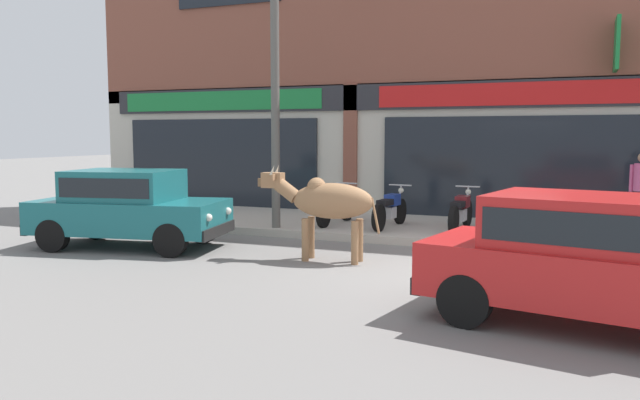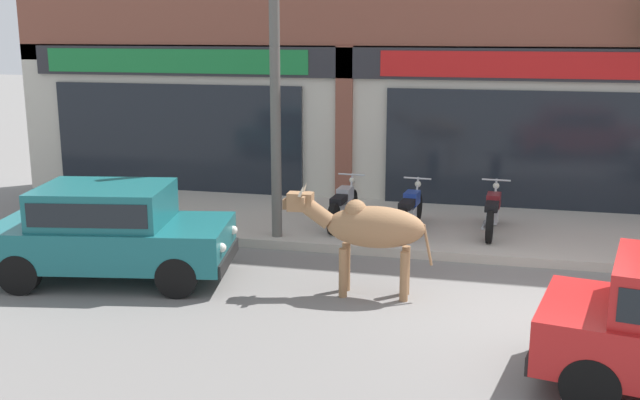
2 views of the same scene
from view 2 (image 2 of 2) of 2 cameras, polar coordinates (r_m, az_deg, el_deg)
ground_plane at (r=10.47m, az=16.26°, el=-8.61°), size 90.00×90.00×0.00m
sidewalk at (r=14.24m, az=15.61°, el=-2.49°), size 19.00×3.58×0.16m
cow at (r=10.60m, az=3.70°, el=-2.12°), size 2.15×0.58×1.61m
car_0 at (r=11.73m, az=-15.75°, el=-2.06°), size 3.79×2.18×1.46m
motorcycle_0 at (r=13.89m, az=1.76°, el=-0.42°), size 0.52×1.81×0.88m
motorcycle_1 at (r=13.63m, az=6.87°, el=-0.77°), size 0.52×1.81×0.88m
motorcycle_2 at (r=13.72m, az=13.01°, el=-0.92°), size 0.52×1.81×0.88m
utility_pole at (r=12.82m, az=-3.46°, el=9.94°), size 0.18×0.18×5.86m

